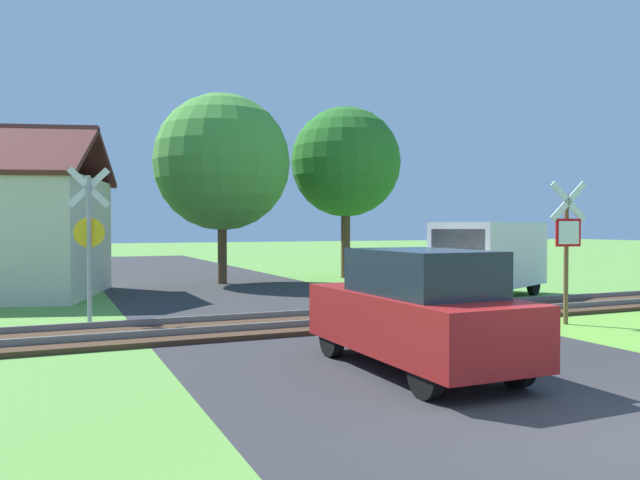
% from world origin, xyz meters
% --- Properties ---
extents(road_asphalt, '(7.42, 80.00, 0.01)m').
position_xyz_m(road_asphalt, '(0.00, 2.00, 0.00)').
color(road_asphalt, '#2D2D30').
rests_on(road_asphalt, ground).
extents(rail_track, '(60.00, 2.60, 0.22)m').
position_xyz_m(rail_track, '(0.00, 8.14, 0.06)').
color(rail_track, '#422D1E').
rests_on(rail_track, ground).
extents(stop_sign_near, '(0.87, 0.20, 3.09)m').
position_xyz_m(stop_sign_near, '(4.90, 5.93, 1.78)').
color(stop_sign_near, brown).
rests_on(stop_sign_near, ground).
extents(crossing_sign_far, '(0.87, 0.17, 3.40)m').
position_xyz_m(crossing_sign_far, '(-4.53, 10.01, 1.97)').
color(crossing_sign_far, '#9E9EA5').
rests_on(crossing_sign_far, ground).
extents(tree_center, '(5.03, 5.03, 7.01)m').
position_xyz_m(tree_center, '(0.55, 18.35, 4.49)').
color(tree_center, '#513823').
rests_on(tree_center, ground).
extents(tree_right, '(4.53, 4.53, 7.06)m').
position_xyz_m(tree_right, '(5.94, 19.00, 4.78)').
color(tree_right, '#513823').
rests_on(tree_right, ground).
extents(mail_truck, '(5.21, 3.86, 2.24)m').
position_xyz_m(mail_truck, '(6.63, 10.73, 1.24)').
color(mail_truck, white).
rests_on(mail_truck, ground).
extents(parked_car, '(1.67, 4.01, 1.78)m').
position_xyz_m(parked_car, '(-0.42, 3.50, 0.89)').
color(parked_car, maroon).
rests_on(parked_car, ground).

